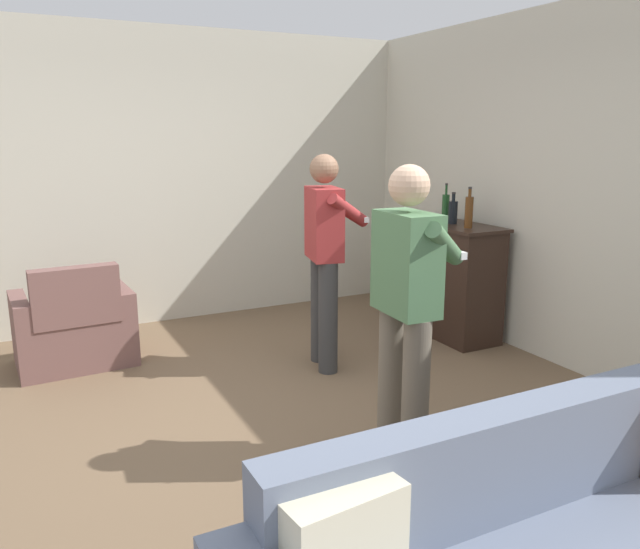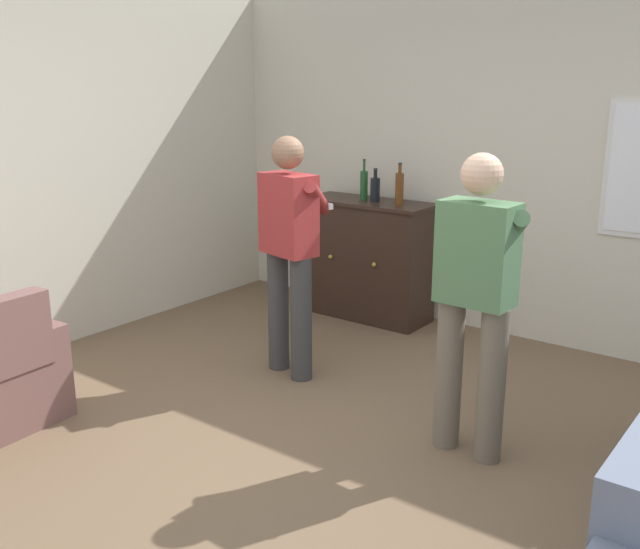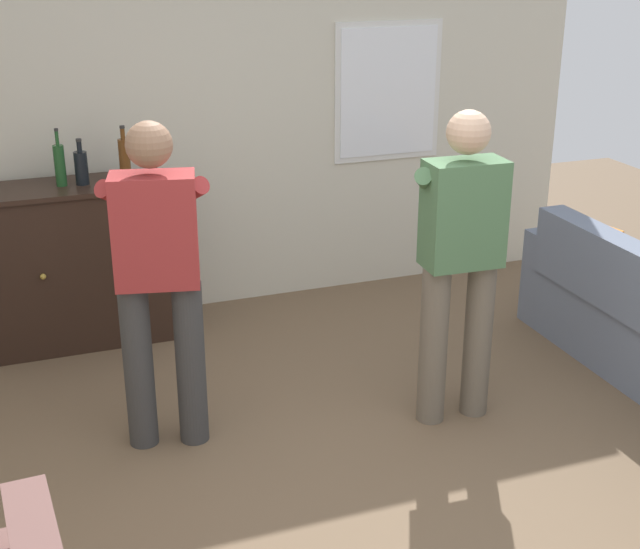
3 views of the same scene
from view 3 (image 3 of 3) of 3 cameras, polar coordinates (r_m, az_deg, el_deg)
The scene contains 8 objects.
ground at distance 4.27m, azimuth 3.65°, elevation -14.57°, with size 10.40×10.40×0.00m, color brown.
wall_back_with_window at distance 6.08m, azimuth -6.05°, elevation 10.83°, with size 5.20×0.15×2.80m.
sideboard_cabinet at distance 5.81m, azimuth -15.23°, elevation 0.64°, with size 1.16×0.49×1.04m.
bottle_wine_green at distance 5.61m, azimuth -16.32°, elevation 6.78°, with size 0.07×0.07×0.35m.
bottle_liquor_amber at distance 5.60m, azimuth -12.39°, elevation 7.21°, with size 0.07×0.07×0.35m.
bottle_spirits_clear at distance 5.62m, azimuth -15.03°, elevation 6.67°, with size 0.08×0.08×0.28m.
person_standing_left at distance 4.39m, azimuth -10.32°, elevation 0.14°, with size 0.54×0.51×1.68m.
person_standing_right at distance 4.62m, azimuth 8.96°, elevation 1.32°, with size 0.56×0.48×1.68m.
Camera 3 is at (-1.43, -3.14, 2.50)m, focal length 50.00 mm.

